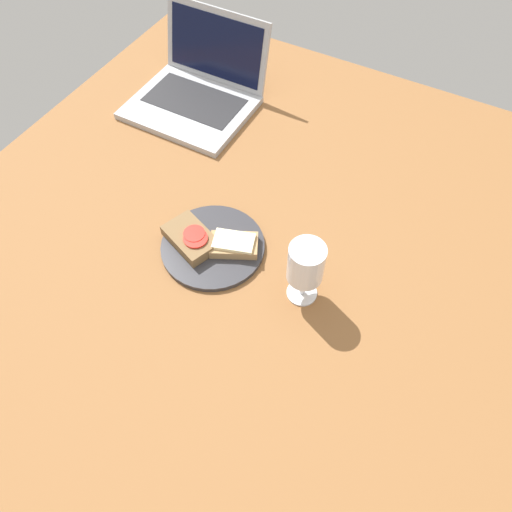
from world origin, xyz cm
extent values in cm
cube|color=brown|center=(0.00, 0.00, 1.50)|extent=(140.00, 140.00, 3.00)
cylinder|color=#333338|center=(-8.03, -6.57, 3.57)|extent=(22.13, 22.13, 1.15)
cube|color=#A88456|center=(-3.63, -5.07, 5.16)|extent=(11.59, 9.81, 2.02)
cube|color=#F4EAB7|center=(-3.63, -5.07, 6.53)|extent=(9.62, 7.48, 0.73)
cube|color=brown|center=(-12.43, -8.06, 5.43)|extent=(13.60, 11.17, 2.58)
cylinder|color=red|center=(-11.58, -7.72, 7.02)|extent=(4.57, 4.57, 0.60)
cylinder|color=red|center=(-10.74, -8.54, 6.96)|extent=(5.12, 5.12, 0.47)
cylinder|color=white|center=(13.52, -7.61, 3.20)|extent=(6.14, 6.14, 0.40)
cylinder|color=white|center=(13.52, -7.61, 6.42)|extent=(1.05, 1.05, 6.04)
cylinder|color=white|center=(13.52, -7.61, 13.66)|extent=(6.98, 6.98, 8.44)
cylinder|color=white|center=(13.52, -7.61, 12.18)|extent=(6.42, 6.42, 5.48)
cube|color=#ADAFB5|center=(-37.21, 29.33, 3.85)|extent=(30.96, 24.91, 1.70)
cube|color=#232326|center=(-37.21, 31.57, 4.78)|extent=(25.39, 13.70, 0.16)
cube|color=#ADAFB5|center=(-37.21, 43.96, 13.83)|extent=(30.34, 5.12, 18.44)
cube|color=black|center=(-37.21, 43.46, 13.83)|extent=(27.25, 3.81, 15.38)
camera|label=1|loc=(30.28, -57.35, 89.15)|focal=35.00mm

